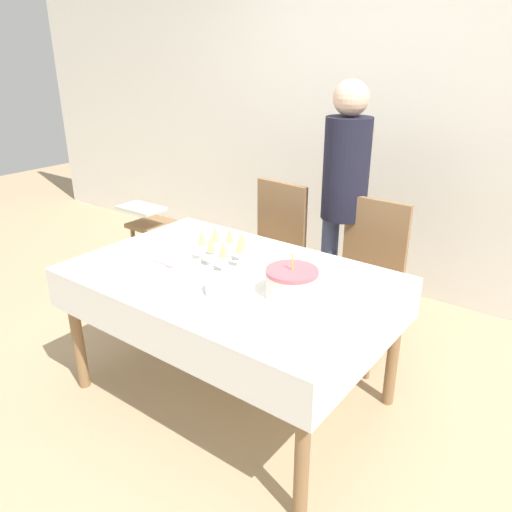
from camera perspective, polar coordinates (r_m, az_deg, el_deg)
The scene contains 13 objects.
ground_plane at distance 2.84m, azimuth -2.70°, elevation -15.40°, with size 12.00×12.00×0.00m, color tan.
wall_back at distance 3.81m, azimuth 14.89°, elevation 15.87°, with size 8.00×0.05×2.70m.
dining_table at distance 2.51m, azimuth -2.96°, elevation -4.08°, with size 1.57×1.03×0.72m.
dining_chair_far_left at distance 3.35m, azimuth 1.69°, elevation 0.90°, with size 0.46×0.46×0.94m.
dining_chair_far_right at distance 3.04m, azimuth 12.33°, elevation -1.97°, with size 0.42×0.42×0.94m.
birthday_cake at distance 2.22m, azimuth 4.10°, elevation -3.05°, with size 0.24×0.24×0.20m.
champagne_tray at distance 2.53m, azimuth -3.69°, elevation 0.75°, with size 0.33×0.33×0.18m.
plate_stack_main at distance 2.26m, azimuth -2.98°, elevation -3.50°, with size 0.22×0.22×0.06m.
cake_knife at distance 2.06m, azimuth 1.62°, elevation -7.05°, with size 0.30×0.04×0.00m.
fork_pile at distance 2.58m, azimuth -12.03°, elevation -1.05°, with size 0.17×0.06×0.02m.
napkin_pile at distance 2.63m, azimuth -9.49°, elevation -0.46°, with size 0.15×0.15×0.01m.
person_standing at distance 3.13m, azimuth 10.11°, elevation 7.60°, with size 0.28×0.28×1.59m.
high_chair at distance 3.77m, azimuth -11.80°, elevation 2.49°, with size 0.33×0.35×0.71m.
Camera 1 is at (1.44, -1.72, 1.74)m, focal length 35.00 mm.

